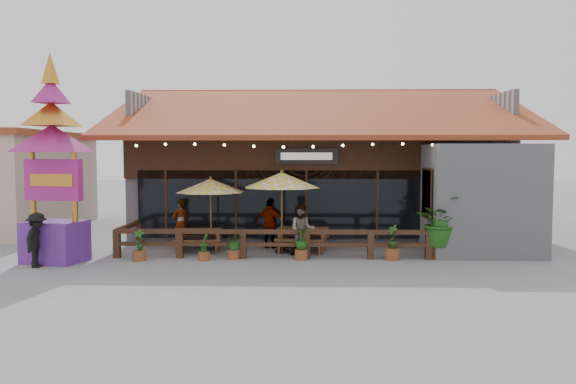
{
  "coord_description": "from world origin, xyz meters",
  "views": [
    {
      "loc": [
        -0.6,
        -17.91,
        3.32
      ],
      "look_at": [
        -1.14,
        1.5,
        1.96
      ],
      "focal_mm": 35.0,
      "sensor_mm": 36.0,
      "label": 1
    }
  ],
  "objects_px": {
    "picnic_table_left": "(198,237)",
    "thai_sign_tower": "(52,144)",
    "picnic_table_right": "(303,236)",
    "umbrella_left": "(211,186)",
    "umbrella_right": "(282,180)",
    "pedestrian": "(37,240)",
    "tropical_plant": "(439,223)"
  },
  "relations": [
    {
      "from": "umbrella_right",
      "to": "tropical_plant",
      "type": "height_order",
      "value": "umbrella_right"
    },
    {
      "from": "thai_sign_tower",
      "to": "umbrella_right",
      "type": "bearing_deg",
      "value": 14.68
    },
    {
      "from": "thai_sign_tower",
      "to": "tropical_plant",
      "type": "xyz_separation_m",
      "value": [
        11.8,
        0.88,
        -2.46
      ]
    },
    {
      "from": "tropical_plant",
      "to": "picnic_table_left",
      "type": "bearing_deg",
      "value": 172.21
    },
    {
      "from": "umbrella_left",
      "to": "umbrella_right",
      "type": "height_order",
      "value": "umbrella_right"
    },
    {
      "from": "thai_sign_tower",
      "to": "pedestrian",
      "type": "distance_m",
      "value": 2.9
    },
    {
      "from": "umbrella_right",
      "to": "pedestrian",
      "type": "relative_size",
      "value": 1.97
    },
    {
      "from": "umbrella_left",
      "to": "picnic_table_right",
      "type": "height_order",
      "value": "umbrella_left"
    },
    {
      "from": "picnic_table_left",
      "to": "thai_sign_tower",
      "type": "distance_m",
      "value": 5.41
    },
    {
      "from": "umbrella_left",
      "to": "picnic_table_right",
      "type": "relative_size",
      "value": 1.66
    },
    {
      "from": "thai_sign_tower",
      "to": "tropical_plant",
      "type": "bearing_deg",
      "value": 4.26
    },
    {
      "from": "umbrella_left",
      "to": "picnic_table_left",
      "type": "distance_m",
      "value": 1.76
    },
    {
      "from": "picnic_table_left",
      "to": "picnic_table_right",
      "type": "distance_m",
      "value": 3.52
    },
    {
      "from": "umbrella_right",
      "to": "picnic_table_right",
      "type": "relative_size",
      "value": 1.67
    },
    {
      "from": "picnic_table_right",
      "to": "picnic_table_left",
      "type": "bearing_deg",
      "value": -178.43
    },
    {
      "from": "picnic_table_right",
      "to": "pedestrian",
      "type": "distance_m",
      "value": 8.2
    },
    {
      "from": "pedestrian",
      "to": "picnic_table_left",
      "type": "bearing_deg",
      "value": -53.74
    },
    {
      "from": "umbrella_left",
      "to": "umbrella_right",
      "type": "xyz_separation_m",
      "value": [
        2.44,
        -0.46,
        0.22
      ]
    },
    {
      "from": "picnic_table_right",
      "to": "pedestrian",
      "type": "relative_size",
      "value": 1.18
    },
    {
      "from": "umbrella_left",
      "to": "thai_sign_tower",
      "type": "relative_size",
      "value": 0.46
    },
    {
      "from": "umbrella_left",
      "to": "thai_sign_tower",
      "type": "xyz_separation_m",
      "value": [
        -4.39,
        -2.25,
        1.39
      ]
    },
    {
      "from": "picnic_table_left",
      "to": "thai_sign_tower",
      "type": "relative_size",
      "value": 0.25
    },
    {
      "from": "umbrella_left",
      "to": "picnic_table_right",
      "type": "bearing_deg",
      "value": -3.76
    },
    {
      "from": "picnic_table_right",
      "to": "pedestrian",
      "type": "bearing_deg",
      "value": -159.7
    },
    {
      "from": "picnic_table_left",
      "to": "tropical_plant",
      "type": "xyz_separation_m",
      "value": [
        7.8,
        -1.07,
        0.62
      ]
    },
    {
      "from": "picnic_table_left",
      "to": "tropical_plant",
      "type": "bearing_deg",
      "value": -7.79
    },
    {
      "from": "umbrella_left",
      "to": "thai_sign_tower",
      "type": "distance_m",
      "value": 5.12
    },
    {
      "from": "picnic_table_left",
      "to": "thai_sign_tower",
      "type": "bearing_deg",
      "value": -154.05
    },
    {
      "from": "picnic_table_left",
      "to": "thai_sign_tower",
      "type": "xyz_separation_m",
      "value": [
        -4.0,
        -1.95,
        3.08
      ]
    },
    {
      "from": "picnic_table_right",
      "to": "thai_sign_tower",
      "type": "distance_m",
      "value": 8.37
    },
    {
      "from": "tropical_plant",
      "to": "pedestrian",
      "type": "xyz_separation_m",
      "value": [
        -11.97,
        -1.68,
        -0.33
      ]
    },
    {
      "from": "picnic_table_left",
      "to": "pedestrian",
      "type": "xyz_separation_m",
      "value": [
        -4.17,
        -2.75,
        0.29
      ]
    }
  ]
}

